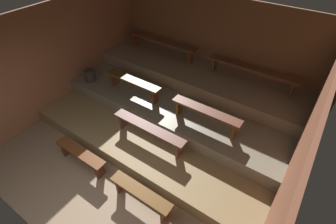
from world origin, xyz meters
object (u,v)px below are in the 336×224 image
bench_lower_center (149,129)px  bench_upper_right (252,70)px  bench_upper_left (162,42)px  bench_floor_left (81,154)px  pail_middle (90,75)px  bench_middle_left (133,82)px  bench_middle_right (206,113)px  bench_floor_right (141,194)px

bench_lower_center → bench_upper_right: bearing=64.1°
bench_upper_left → bench_floor_left: bearing=-81.8°
bench_upper_left → pail_middle: size_ratio=7.02×
bench_middle_left → bench_floor_left: bearing=-84.3°
bench_upper_left → pail_middle: bench_upper_left is taller
bench_floor_left → bench_lower_center: 1.53m
bench_lower_center → bench_middle_right: 1.28m
bench_middle_left → pail_middle: bench_middle_left is taller
bench_middle_right → bench_floor_right: bearing=-95.7°
bench_floor_right → pail_middle: size_ratio=4.12×
bench_upper_left → bench_upper_right: (2.69, 0.00, 0.00)m
bench_upper_right → pail_middle: bearing=-153.2°
bench_lower_center → bench_upper_right: bench_upper_right is taller
bench_upper_right → pail_middle: bench_upper_right is taller
bench_middle_left → bench_upper_right: bench_upper_right is taller
bench_floor_left → bench_upper_right: (2.17, 3.69, 0.97)m
bench_floor_left → bench_floor_right: bearing=0.0°
bench_middle_left → bench_upper_right: (2.37, 1.68, 0.33)m
bench_middle_right → bench_upper_left: 2.92m
bench_upper_left → bench_lower_center: bearing=-59.9°
bench_floor_right → bench_lower_center: bearing=121.1°
bench_floor_right → bench_upper_left: bench_upper_left is taller
bench_middle_right → bench_middle_left: bearing=180.0°
bench_lower_center → bench_middle_left: bearing=143.4°
pail_middle → bench_middle_right: bearing=3.5°
bench_floor_right → bench_lower_center: 1.40m
bench_floor_left → bench_middle_left: bench_middle_left is taller
bench_floor_left → bench_lower_center: bench_lower_center is taller
bench_floor_right → pail_middle: 3.71m
bench_floor_right → bench_lower_center: (-0.70, 1.16, 0.33)m
bench_middle_left → bench_middle_right: same height
bench_middle_left → bench_middle_right: size_ratio=1.00×
bench_middle_left → pail_middle: bearing=-171.4°
bench_middle_right → bench_upper_left: bearing=144.6°
bench_middle_right → bench_lower_center: bearing=-136.8°
bench_floor_right → bench_upper_right: bench_upper_right is taller
bench_upper_left → pail_middle: (-1.05, -1.89, -0.51)m
bench_upper_right → bench_middle_left: bearing=-144.6°
bench_middle_right → bench_upper_left: size_ratio=0.72×
bench_floor_left → bench_middle_right: (1.84, 2.01, 0.64)m
bench_middle_left → bench_upper_left: bearing=101.0°
bench_floor_right → bench_upper_left: bearing=120.4°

